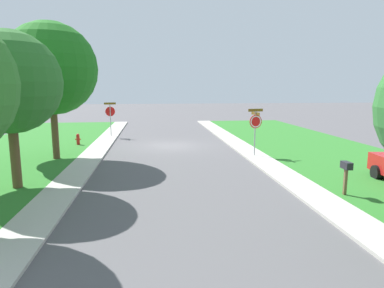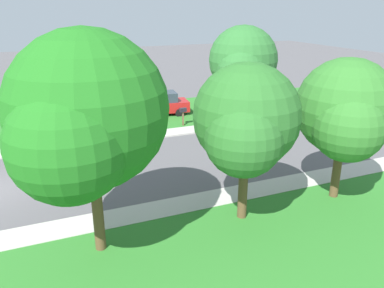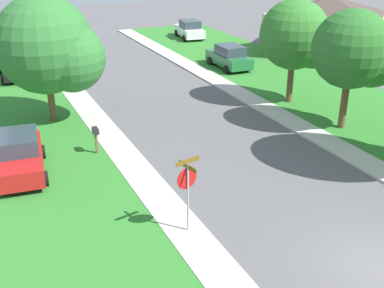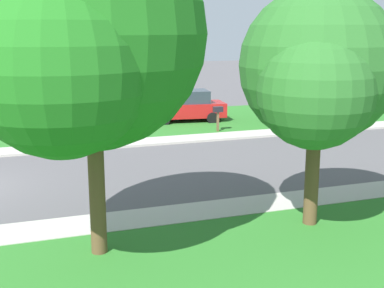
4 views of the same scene
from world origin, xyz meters
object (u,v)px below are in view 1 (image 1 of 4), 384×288
(tree_across_right, at_px, (4,86))
(fire_hydrant, at_px, (78,139))
(mailbox, at_px, (346,170))
(stop_sign_far_corner, at_px, (255,124))
(tree_sidewalk_mid, at_px, (46,72))
(stop_sign_near_corner, at_px, (110,114))

(tree_across_right, height_order, fire_hydrant, tree_across_right)
(mailbox, bearing_deg, fire_hydrant, -45.95)
(stop_sign_far_corner, distance_m, fire_hydrant, 12.13)
(tree_sidewalk_mid, xyz_separation_m, mailbox, (-12.53, 8.02, -3.77))
(tree_sidewalk_mid, distance_m, fire_hydrant, 6.23)
(stop_sign_near_corner, distance_m, fire_hydrant, 4.59)
(tree_sidewalk_mid, xyz_separation_m, tree_across_right, (-0.04, 5.52, -0.75))
(tree_sidewalk_mid, relative_size, tree_across_right, 1.21)
(mailbox, bearing_deg, tree_sidewalk_mid, -32.62)
(stop_sign_near_corner, bearing_deg, tree_sidewalk_mid, 75.22)
(stop_sign_near_corner, height_order, mailbox, stop_sign_near_corner)
(stop_sign_near_corner, distance_m, tree_across_right, 14.29)
(stop_sign_far_corner, bearing_deg, fire_hydrant, -25.08)
(stop_sign_near_corner, distance_m, tree_sidewalk_mid, 9.19)
(stop_sign_near_corner, height_order, tree_sidewalk_mid, tree_sidewalk_mid)
(tree_sidewalk_mid, height_order, mailbox, tree_sidewalk_mid)
(stop_sign_far_corner, xyz_separation_m, tree_across_right, (11.34, 4.86, 2.14))
(fire_hydrant, height_order, mailbox, mailbox)
(tree_sidewalk_mid, distance_m, tree_across_right, 5.57)
(tree_across_right, relative_size, fire_hydrant, 7.35)
(stop_sign_near_corner, relative_size, mailbox, 2.11)
(stop_sign_near_corner, height_order, stop_sign_far_corner, same)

